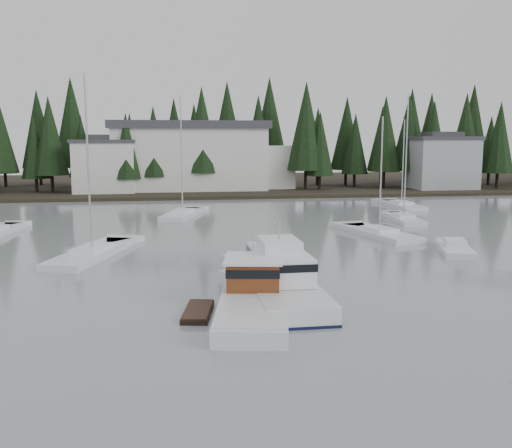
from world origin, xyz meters
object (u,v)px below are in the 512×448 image
(sailboat_7, at_px, (379,235))
(sailboat_5, at_px, (404,220))
(runabout_1, at_px, (455,250))
(house_west, at_px, (105,165))
(sailboat_0, at_px, (183,215))
(sailboat_3, at_px, (92,255))
(harbor_inn, at_px, (202,156))
(lobster_boat_brown, at_px, (251,301))
(cabin_cruiser_center, at_px, (280,283))
(sailboat_6, at_px, (401,207))
(house_east_a, at_px, (441,162))

(sailboat_7, bearing_deg, sailboat_5, -47.76)
(sailboat_7, distance_m, runabout_1, 8.54)
(house_west, xyz_separation_m, sailboat_0, (11.23, -25.74, -4.58))
(sailboat_3, xyz_separation_m, runabout_1, (27.41, -2.38, 0.07))
(harbor_inn, relative_size, lobster_boat_brown, 2.90)
(cabin_cruiser_center, height_order, sailboat_7, sailboat_7)
(house_west, height_order, runabout_1, house_west)
(lobster_boat_brown, xyz_separation_m, sailboat_7, (14.49, 20.83, -0.50))
(lobster_boat_brown, distance_m, sailboat_3, 18.14)
(harbor_inn, relative_size, sailboat_5, 2.17)
(lobster_boat_brown, xyz_separation_m, runabout_1, (17.61, 12.88, -0.42))
(sailboat_0, height_order, sailboat_6, sailboat_0)
(harbor_inn, distance_m, sailboat_7, 47.14)
(house_east_a, relative_size, sailboat_0, 0.76)
(house_west, height_order, lobster_boat_brown, house_west)
(lobster_boat_brown, relative_size, sailboat_7, 0.91)
(sailboat_5, bearing_deg, house_west, 51.79)
(cabin_cruiser_center, xyz_separation_m, runabout_1, (15.57, 10.13, -0.60))
(sailboat_7, bearing_deg, sailboat_0, 34.45)
(sailboat_5, height_order, runabout_1, sailboat_5)
(house_west, bearing_deg, sailboat_0, -66.44)
(house_west, relative_size, sailboat_6, 0.83)
(harbor_inn, height_order, sailboat_3, sailboat_3)
(house_east_a, distance_m, sailboat_7, 48.11)
(harbor_inn, height_order, sailboat_0, sailboat_0)
(sailboat_0, height_order, sailboat_3, sailboat_0)
(house_east_a, xyz_separation_m, sailboat_0, (-42.77, -24.74, -4.83))
(sailboat_5, bearing_deg, sailboat_6, -15.83)
(sailboat_0, bearing_deg, cabin_cruiser_center, -155.01)
(harbor_inn, bearing_deg, cabin_cruiser_center, -89.12)
(lobster_boat_brown, bearing_deg, harbor_inn, 8.66)
(harbor_inn, bearing_deg, sailboat_7, -73.33)
(runabout_1, bearing_deg, harbor_inn, 35.64)
(sailboat_6, bearing_deg, sailboat_3, 126.02)
(sailboat_5, bearing_deg, sailboat_7, 150.98)
(house_east_a, height_order, sailboat_6, sailboat_6)
(harbor_inn, xyz_separation_m, lobster_boat_brown, (-1.07, -65.66, -5.23))
(sailboat_5, bearing_deg, harbor_inn, 33.61)
(house_east_a, xyz_separation_m, sailboat_5, (-19.64, -31.95, -4.81))
(sailboat_3, height_order, runabout_1, sailboat_3)
(lobster_boat_brown, relative_size, sailboat_3, 0.74)
(sailboat_3, bearing_deg, house_west, 22.03)
(sailboat_0, bearing_deg, runabout_1, -122.41)
(house_west, xyz_separation_m, house_east_a, (54.00, -1.00, 0.25))
(cabin_cruiser_center, bearing_deg, sailboat_0, 7.54)
(sailboat_0, height_order, runabout_1, sailboat_0)
(sailboat_3, bearing_deg, cabin_cruiser_center, -119.60)
(cabin_cruiser_center, xyz_separation_m, sailboat_5, (18.35, 26.62, -0.64))
(sailboat_7, height_order, runabout_1, sailboat_7)
(sailboat_3, relative_size, sailboat_5, 1.01)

